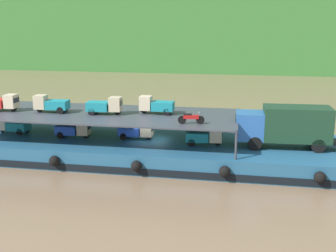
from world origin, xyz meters
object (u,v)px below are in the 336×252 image
at_px(mini_truck_lower_aft, 74,129).
at_px(mini_truck_lower_mid, 137,130).
at_px(mini_truck_upper_fore, 105,106).
at_px(motorcycle_upper_port, 191,118).
at_px(mini_truck_lower_fore, 205,136).
at_px(mini_truck_upper_mid, 51,104).
at_px(mini_truck_upper_bow, 156,105).
at_px(cargo_barge, 150,149).
at_px(mini_truck_lower_stern, 12,125).
at_px(covered_lorry, 286,125).
at_px(mini_truck_upper_stern, 2,102).

bearing_deg(mini_truck_lower_aft, mini_truck_lower_mid, 5.57).
bearing_deg(mini_truck_upper_fore, motorcycle_upper_port, -16.36).
distance_m(mini_truck_lower_fore, motorcycle_upper_port, 2.61).
bearing_deg(motorcycle_upper_port, mini_truck_upper_mid, 170.18).
distance_m(mini_truck_upper_bow, motorcycle_upper_port, 4.40).
distance_m(cargo_barge, mini_truck_upper_mid, 8.84).
relative_size(cargo_barge, mini_truck_lower_stern, 10.96).
relative_size(mini_truck_lower_stern, motorcycle_upper_port, 1.47).
bearing_deg(mini_truck_upper_bow, motorcycle_upper_port, -43.51).
bearing_deg(mini_truck_lower_fore, mini_truck_upper_bow, 162.40).
height_order(covered_lorry, motorcycle_upper_port, covered_lorry).
bearing_deg(mini_truck_upper_mid, mini_truck_upper_stern, -177.55).
xyz_separation_m(cargo_barge, mini_truck_upper_stern, (-12.35, -0.44, 3.44)).
bearing_deg(mini_truck_lower_stern, mini_truck_lower_fore, -2.17).
distance_m(mini_truck_lower_mid, motorcycle_upper_port, 5.54).
bearing_deg(mini_truck_upper_fore, mini_truck_lower_mid, 8.63).
xyz_separation_m(mini_truck_lower_aft, mini_truck_lower_fore, (10.61, -0.21, 0.00)).
relative_size(cargo_barge, mini_truck_lower_mid, 11.08).
distance_m(mini_truck_lower_aft, mini_truck_lower_fore, 10.61).
xyz_separation_m(mini_truck_upper_stern, mini_truck_upper_bow, (12.66, 1.19, 0.00)).
relative_size(mini_truck_lower_fore, mini_truck_upper_bow, 1.02).
bearing_deg(covered_lorry, mini_truck_upper_stern, -179.34).
distance_m(cargo_barge, mini_truck_lower_aft, 6.43).
height_order(cargo_barge, mini_truck_upper_bow, mini_truck_upper_bow).
bearing_deg(mini_truck_upper_bow, mini_truck_lower_fore, -17.60).
bearing_deg(mini_truck_lower_aft, mini_truck_upper_fore, 2.74).
distance_m(covered_lorry, mini_truck_lower_mid, 11.47).
xyz_separation_m(mini_truck_lower_fore, mini_truck_upper_bow, (-4.04, 1.28, 2.00)).
xyz_separation_m(mini_truck_lower_mid, motorcycle_upper_port, (4.65, -2.45, 1.74)).
xyz_separation_m(mini_truck_lower_mid, mini_truck_upper_stern, (-11.19, -0.62, 2.00)).
relative_size(mini_truck_upper_stern, mini_truck_upper_fore, 0.98).
distance_m(covered_lorry, mini_truck_upper_bow, 10.05).
bearing_deg(motorcycle_upper_port, cargo_barge, 146.95).
bearing_deg(cargo_barge, mini_truck_lower_stern, 179.60).
bearing_deg(mini_truck_lower_fore, mini_truck_lower_aft, 178.85).
distance_m(mini_truck_lower_aft, mini_truck_upper_mid, 2.75).
relative_size(mini_truck_upper_mid, mini_truck_upper_bow, 1.02).
relative_size(mini_truck_lower_stern, mini_truck_lower_aft, 1.00).
relative_size(mini_truck_upper_fore, motorcycle_upper_port, 1.47).
height_order(mini_truck_lower_mid, mini_truck_upper_mid, mini_truck_upper_mid).
bearing_deg(mini_truck_upper_fore, mini_truck_lower_aft, -177.26).
relative_size(mini_truck_lower_fore, mini_truck_upper_fore, 1.00).
relative_size(mini_truck_upper_stern, mini_truck_upper_mid, 0.98).
bearing_deg(mini_truck_lower_fore, covered_lorry, 3.41).
height_order(cargo_barge, mini_truck_lower_stern, mini_truck_lower_stern).
distance_m(mini_truck_upper_stern, motorcycle_upper_port, 15.95).
xyz_separation_m(mini_truck_upper_mid, mini_truck_upper_bow, (8.45, 1.01, 0.00)).
distance_m(covered_lorry, mini_truck_lower_stern, 22.19).
xyz_separation_m(covered_lorry, mini_truck_lower_stern, (-22.16, 0.26, -1.00)).
relative_size(mini_truck_upper_fore, mini_truck_upper_bow, 1.02).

